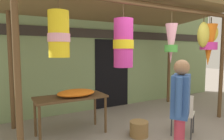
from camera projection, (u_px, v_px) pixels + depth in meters
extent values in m
plane|color=gray|center=(167.00, 140.00, 3.70)|extent=(30.00, 30.00, 0.00)
cube|color=#7A9360|center=(103.00, 49.00, 5.80)|extent=(9.26, 0.25, 3.46)
cube|color=#2D2823|center=(105.00, 34.00, 5.63)|extent=(8.34, 0.04, 0.24)
cube|color=black|center=(112.00, 74.00, 5.87)|extent=(1.10, 0.03, 2.00)
cylinder|color=brown|center=(18.00, 82.00, 2.65)|extent=(0.09, 0.09, 2.51)
cylinder|color=brown|center=(222.00, 68.00, 4.90)|extent=(0.09, 0.09, 2.51)
cylinder|color=brown|center=(11.00, 71.00, 4.16)|extent=(0.09, 0.09, 2.51)
cylinder|color=brown|center=(169.00, 64.00, 6.41)|extent=(0.09, 0.09, 2.51)
cylinder|color=brown|center=(151.00, 5.00, 3.65)|extent=(4.77, 0.10, 0.10)
cylinder|color=brown|center=(107.00, 13.00, 5.15)|extent=(4.77, 0.10, 0.10)
cube|color=olive|center=(125.00, 7.00, 4.40)|extent=(5.07, 2.25, 0.34)
cylinder|color=brown|center=(58.00, 3.00, 2.88)|extent=(0.01, 0.01, 0.21)
cylinder|color=yellow|center=(59.00, 34.00, 2.92)|extent=(0.31, 0.31, 0.68)
cylinder|color=pink|center=(59.00, 38.00, 2.93)|extent=(0.33, 0.33, 0.12)
cylinder|color=brown|center=(124.00, 12.00, 3.48)|extent=(0.01, 0.01, 0.23)
cylinder|color=#D13399|center=(123.00, 43.00, 3.53)|extent=(0.34, 0.34, 0.86)
cylinder|color=yellow|center=(123.00, 44.00, 3.53)|extent=(0.37, 0.37, 0.15)
cylinder|color=brown|center=(172.00, 18.00, 4.05)|extent=(0.01, 0.01, 0.24)
cone|color=pink|center=(171.00, 44.00, 4.10)|extent=(0.25, 0.25, 0.82)
cylinder|color=green|center=(171.00, 48.00, 4.11)|extent=(0.26, 0.26, 0.15)
cylinder|color=brown|center=(210.00, 20.00, 4.55)|extent=(0.01, 0.01, 0.18)
cone|color=orange|center=(209.00, 45.00, 4.60)|extent=(0.35, 0.35, 0.95)
cylinder|color=#D13399|center=(209.00, 46.00, 4.60)|extent=(0.38, 0.38, 0.17)
cylinder|color=#4C3D23|center=(211.00, 20.00, 4.70)|extent=(0.02, 0.02, 0.13)
ellipsoid|color=yellow|center=(211.00, 33.00, 4.73)|extent=(0.36, 0.31, 0.46)
cylinder|color=#4C3D23|center=(204.00, 19.00, 4.45)|extent=(0.02, 0.02, 0.14)
ellipsoid|color=gold|center=(203.00, 35.00, 4.48)|extent=(0.28, 0.24, 0.57)
cube|color=brown|center=(71.00, 97.00, 3.90)|extent=(1.38, 0.61, 0.04)
cylinder|color=brown|center=(40.00, 127.00, 3.41)|extent=(0.05, 0.05, 0.74)
cylinder|color=brown|center=(105.00, 115.00, 4.04)|extent=(0.05, 0.05, 0.74)
cylinder|color=brown|center=(35.00, 118.00, 3.84)|extent=(0.05, 0.05, 0.74)
cylinder|color=brown|center=(95.00, 109.00, 4.47)|extent=(0.05, 0.05, 0.74)
ellipsoid|color=orange|center=(76.00, 93.00, 3.91)|extent=(0.75, 0.53, 0.13)
ellipsoid|color=green|center=(83.00, 92.00, 3.92)|extent=(0.34, 0.26, 0.09)
cube|color=beige|center=(183.00, 113.00, 3.93)|extent=(0.55, 0.55, 0.04)
cube|color=beige|center=(182.00, 105.00, 3.75)|extent=(0.24, 0.36, 0.40)
cylinder|color=#333338|center=(193.00, 122.00, 4.02)|extent=(0.03, 0.03, 0.44)
cylinder|color=#333338|center=(175.00, 120.00, 4.19)|extent=(0.03, 0.03, 0.44)
cylinder|color=#333338|center=(191.00, 128.00, 3.71)|extent=(0.03, 0.03, 0.44)
cylinder|color=#333338|center=(172.00, 125.00, 3.88)|extent=(0.03, 0.03, 0.44)
cylinder|color=olive|center=(139.00, 129.00, 3.88)|extent=(0.37, 0.37, 0.29)
cylinder|color=#B23347|center=(180.00, 140.00, 2.88)|extent=(0.13, 0.13, 0.77)
cube|color=#2D5193|center=(181.00, 96.00, 2.73)|extent=(0.45, 0.41, 0.57)
cylinder|color=#2D5193|center=(183.00, 90.00, 2.96)|extent=(0.08, 0.08, 0.52)
cylinder|color=#2D5193|center=(179.00, 97.00, 2.50)|extent=(0.08, 0.08, 0.52)
sphere|color=#9E704C|center=(182.00, 67.00, 2.69)|extent=(0.21, 0.21, 0.21)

